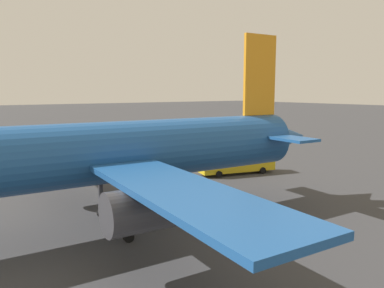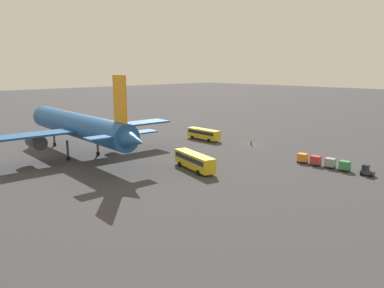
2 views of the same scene
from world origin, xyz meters
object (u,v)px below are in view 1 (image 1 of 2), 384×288
Objects in this scene: cargo_cart_orange at (217,144)px; baggage_tug at (261,141)px; cargo_cart_red at (228,143)px; worker_person at (121,149)px; airplane at (94,155)px; shuttle_bus_near at (56,153)px; cargo_cart_green at (248,141)px; shuttle_bus_far at (237,161)px; cargo_cart_grey at (237,142)px.

baggage_tug is at bearing 179.97° from cargo_cart_orange.
cargo_cart_red is (10.52, 0.05, 0.25)m from baggage_tug.
cargo_cart_orange reaches higher than worker_person.
shuttle_bus_near is (-5.80, -35.11, -5.25)m from airplane.
airplane is at bearing 33.36° from cargo_cart_green.
cargo_cart_red and cargo_cart_orange have the same top height.
shuttle_bus_far reaches higher than worker_person.
shuttle_bus_near is 5.07× the size of cargo_cart_orange.
cargo_cart_red is (-22.32, 7.25, 0.32)m from worker_person.
shuttle_bus_far is 5.71× the size of cargo_cart_green.
cargo_cart_grey is at bearing -175.37° from cargo_cart_red.
cargo_cart_orange is (6.18, 0.20, 0.00)m from cargo_cart_grey.
baggage_tug is 7.44m from cargo_cart_grey.
shuttle_bus_near reaches higher than cargo_cart_orange.
cargo_cart_grey is at bearing -178.18° from cargo_cart_orange.
cargo_cart_red is at bearing -112.87° from shuttle_bus_far.
shuttle_bus_near is at bearing -5.45° from cargo_cart_red.
baggage_tug is at bearing -145.64° from airplane.
baggage_tug is (-25.95, -20.72, -1.05)m from shuttle_bus_far.
baggage_tug is 33.62m from worker_person.
baggage_tug reaches higher than cargo_cart_green.
cargo_cart_green is at bearing -178.71° from cargo_cart_red.
cargo_cart_red is (-15.43, -20.68, -0.80)m from shuttle_bus_far.
cargo_cart_orange is at bearing -137.60° from airplane.
baggage_tug is 1.12× the size of cargo_cart_grey.
airplane is at bearing 30.07° from baggage_tug.
shuttle_bus_far is 5.71× the size of cargo_cart_grey.
shuttle_bus_far is 27.96m from cargo_cart_grey.
cargo_cart_green is 3.09m from cargo_cart_grey.
cargo_cart_green is 1.00× the size of cargo_cart_orange.
worker_person is 0.81× the size of cargo_cart_green.
cargo_cart_grey is at bearing -141.48° from airplane.
cargo_cart_grey is at bearing -2.55° from baggage_tug.
worker_person is at bearing -15.41° from cargo_cart_grey.
cargo_cart_grey and cargo_cart_red have the same top height.
worker_person is (32.84, -7.21, -0.07)m from baggage_tug.
worker_person is at bearing -14.01° from cargo_cart_green.
shuttle_bus_near is 46.95m from baggage_tug.
shuttle_bus_far is 5.71× the size of cargo_cart_orange.
baggage_tug is (-46.82, 3.42, -0.93)m from shuttle_bus_near.
cargo_cart_orange is at bearing 175.01° from shuttle_bus_near.
cargo_cart_grey reaches higher than worker_person.
worker_person is at bearing -13.36° from baggage_tug.
cargo_cart_red is (3.09, 0.25, 0.00)m from cargo_cart_grey.
cargo_cart_red is 1.00× the size of cargo_cart_orange.
shuttle_bus_far is 33.23m from baggage_tug.
cargo_cart_orange is (13.61, -0.01, 0.25)m from baggage_tug.
shuttle_bus_far is (-26.67, -10.96, -5.14)m from airplane.
cargo_cart_green is 9.26m from cargo_cart_orange.
shuttle_bus_far reaches higher than baggage_tug.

